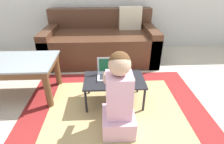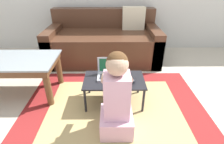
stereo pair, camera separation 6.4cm
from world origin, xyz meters
name	(u,v)px [view 1 (the left image)]	position (x,y,z in m)	size (l,w,h in m)	color
ground_plane	(111,106)	(0.00, 0.00, 0.00)	(16.00, 16.00, 0.00)	beige
area_rug	(115,114)	(0.04, -0.13, 0.00)	(1.93, 1.70, 0.01)	maroon
couch	(101,42)	(-0.10, 1.30, 0.28)	(1.75, 0.93, 0.81)	#4C2D1E
coffee_table	(6,67)	(-1.13, 0.26, 0.38)	(1.07, 0.55, 0.45)	gray
laptop_desk	(114,82)	(0.04, 0.08, 0.27)	(0.63, 0.38, 0.30)	black
laptop	(110,74)	(0.01, 0.13, 0.33)	(0.28, 0.19, 0.20)	#B7BCC6
computer_mouse	(132,79)	(0.23, 0.03, 0.32)	(0.07, 0.11, 0.04)	black
person_seated	(119,99)	(0.06, -0.33, 0.35)	(0.28, 0.37, 0.77)	#E5B2CC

